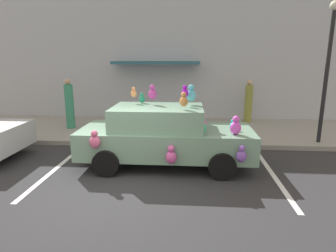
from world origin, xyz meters
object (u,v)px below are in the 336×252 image
Objects in this scene: plush_covered_car at (165,135)px; pedestrian_near_shopfront at (70,105)px; street_lamp_post at (328,60)px; pedestrian_walking_past at (248,102)px; teddy_bear_on_sidewalk at (195,126)px.

pedestrian_near_shopfront is at bearing 140.22° from plush_covered_car.
street_lamp_post is (4.72, 1.94, 1.89)m from plush_covered_car.
plush_covered_car reaches higher than pedestrian_walking_past.
pedestrian_near_shopfront is at bearing -167.13° from pedestrian_walking_past.
teddy_bear_on_sidewalk is 4.47m from street_lamp_post.
teddy_bear_on_sidewalk is (0.84, 2.34, -0.28)m from plush_covered_car.
plush_covered_car is 1.05× the size of street_lamp_post.
street_lamp_post is (3.88, -0.40, 2.18)m from teddy_bear_on_sidewalk.
pedestrian_walking_past is (-1.68, 2.84, -1.73)m from street_lamp_post.
pedestrian_walking_past is (6.89, 1.57, -0.06)m from pedestrian_near_shopfront.
teddy_bear_on_sidewalk is 0.19× the size of street_lamp_post.
teddy_bear_on_sidewalk is at bearing 70.15° from plush_covered_car.
teddy_bear_on_sidewalk is 4.79m from pedestrian_near_shopfront.
pedestrian_walking_past is at bearing 120.64° from street_lamp_post.
street_lamp_post reaches higher than teddy_bear_on_sidewalk.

